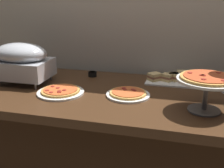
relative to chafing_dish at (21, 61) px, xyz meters
name	(u,v)px	position (x,y,z in m)	size (l,w,h in m)	color
back_wall	(137,12)	(0.68, 0.47, 0.29)	(4.40, 0.04, 2.40)	#B7A893
buffet_table	(121,147)	(0.68, -0.03, -0.52)	(1.90, 0.84, 0.76)	#422816
chafing_dish	(21,61)	(0.00, 0.00, 0.00)	(0.38, 0.26, 0.27)	#B7BABF
pizza_plate_front	(61,91)	(0.33, -0.13, -0.14)	(0.28, 0.28, 0.03)	white
pizza_plate_center	(128,94)	(0.73, -0.07, -0.14)	(0.26, 0.26, 0.03)	white
pizza_plate_raised_stand	(207,82)	(1.15, -0.18, 0.00)	(0.30, 0.30, 0.19)	#595B60
sandwich_platter	(173,78)	(0.97, 0.27, -0.13)	(0.33, 0.25, 0.06)	white
sauce_cup_near	(92,74)	(0.41, 0.25, -0.13)	(0.06, 0.06, 0.03)	black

